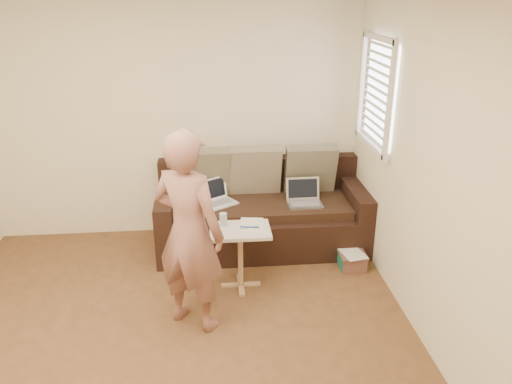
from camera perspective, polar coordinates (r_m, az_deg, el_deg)
floor at (r=4.08m, az=-9.83°, el=-18.28°), size 4.50×4.50×0.00m
wall_back at (r=5.52m, az=-9.24°, el=8.05°), size 4.00×0.00×4.00m
wall_right at (r=3.75m, az=20.78°, el=-0.06°), size 0.00×4.50×4.50m
window_blinds at (r=4.95m, az=13.50°, el=10.84°), size 0.12×0.88×1.08m
sofa at (r=5.37m, az=0.68°, el=-1.95°), size 2.20×0.95×0.85m
pillow_left at (r=5.40m, az=-5.89°, el=2.24°), size 0.55×0.29×0.57m
pillow_mid at (r=5.43m, az=-0.07°, el=2.46°), size 0.55×0.27×0.57m
pillow_right at (r=5.50m, az=6.18°, el=2.60°), size 0.55×0.28×0.57m
laptop_silver at (r=5.26m, az=5.58°, el=-1.47°), size 0.36×0.26×0.24m
laptop_white at (r=5.27m, az=-4.19°, el=-1.40°), size 0.43×0.40×0.25m
person at (r=3.99m, az=-7.61°, el=-4.54°), size 0.74×0.68×1.69m
side_table at (r=4.70m, az=-1.77°, el=-7.48°), size 0.55×0.38×0.60m
drinking_glass at (r=4.60m, az=-3.75°, el=-3.13°), size 0.07×0.07×0.12m
scissors at (r=4.57m, az=-0.73°, el=-4.01°), size 0.20×0.14×0.02m
paper_on_table at (r=4.63m, az=-0.53°, el=-3.73°), size 0.25×0.33×0.00m
striped_box at (r=5.18m, az=10.82°, el=-7.59°), size 0.27×0.27×0.17m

